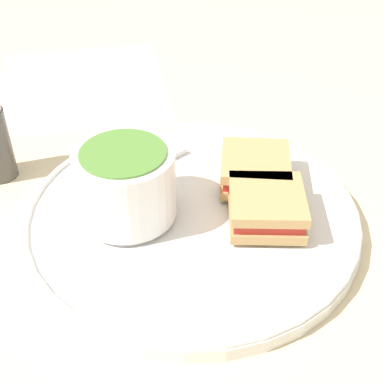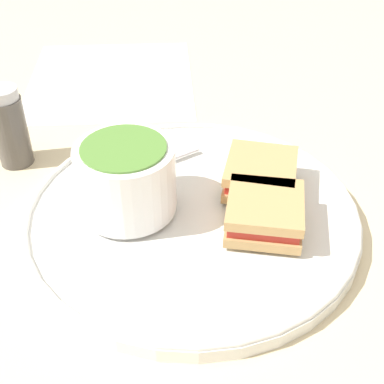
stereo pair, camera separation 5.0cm
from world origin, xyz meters
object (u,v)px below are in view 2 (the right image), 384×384
object	(u,v)px
spoon	(117,176)
salt_shaker	(10,127)
sandwich_half_far	(261,174)
sandwich_half_near	(265,213)
soup_bowl	(126,178)

from	to	relation	value
spoon	salt_shaker	xyz separation A→B (m)	(0.13, -0.04, 0.02)
sandwich_half_far	sandwich_half_near	bearing A→B (deg)	97.21
sandwich_half_near	salt_shaker	xyz separation A→B (m)	(0.28, -0.08, 0.01)
spoon	salt_shaker	distance (m)	0.14
soup_bowl	salt_shaker	distance (m)	0.17
spoon	sandwich_half_near	world-z (taller)	sandwich_half_near
spoon	sandwich_half_far	distance (m)	0.15
salt_shaker	soup_bowl	bearing A→B (deg)	152.64
spoon	sandwich_half_far	xyz separation A→B (m)	(-0.15, -0.01, 0.01)
salt_shaker	sandwich_half_near	bearing A→B (deg)	163.40
soup_bowl	spoon	distance (m)	0.06
soup_bowl	sandwich_half_near	world-z (taller)	soup_bowl
soup_bowl	sandwich_half_near	xyz separation A→B (m)	(-0.13, 0.01, -0.02)
spoon	salt_shaker	bearing A→B (deg)	-58.38
sandwich_half_far	salt_shaker	xyz separation A→B (m)	(0.28, -0.03, 0.01)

